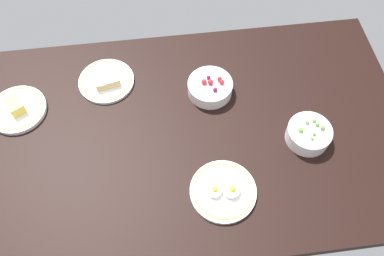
% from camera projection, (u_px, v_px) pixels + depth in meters
% --- Properties ---
extents(dining_table, '(1.50, 0.90, 0.04)m').
position_uv_depth(dining_table, '(192.00, 134.00, 1.36)').
color(dining_table, black).
rests_on(dining_table, ground).
extents(bowl_peas, '(0.15, 0.15, 0.07)m').
position_uv_depth(bowl_peas, '(309.00, 134.00, 1.30)').
color(bowl_peas, white).
rests_on(bowl_peas, dining_table).
extents(plate_cheese, '(0.20, 0.20, 0.05)m').
position_uv_depth(plate_cheese, '(17.00, 109.00, 1.37)').
color(plate_cheese, white).
rests_on(plate_cheese, dining_table).
extents(bowl_berries, '(0.16, 0.16, 0.07)m').
position_uv_depth(bowl_berries, '(210.00, 87.00, 1.40)').
color(bowl_berries, white).
rests_on(bowl_berries, dining_table).
extents(plate_sandwich, '(0.20, 0.20, 0.04)m').
position_uv_depth(plate_sandwich, '(106.00, 80.00, 1.43)').
color(plate_sandwich, white).
rests_on(plate_sandwich, dining_table).
extents(plate_eggs, '(0.21, 0.21, 0.05)m').
position_uv_depth(plate_eggs, '(223.00, 191.00, 1.22)').
color(plate_eggs, white).
rests_on(plate_eggs, dining_table).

